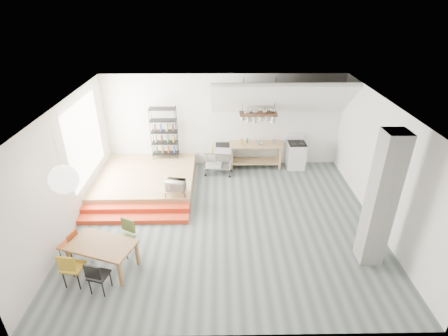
{
  "coord_description": "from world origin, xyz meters",
  "views": [
    {
      "loc": [
        -0.16,
        -7.74,
        5.69
      ],
      "look_at": [
        -0.03,
        0.8,
        1.21
      ],
      "focal_mm": 28.0,
      "sensor_mm": 36.0,
      "label": 1
    }
  ],
  "objects_px": {
    "dining_table": "(102,247)",
    "stove": "(296,155)",
    "mini_fridge": "(223,156)",
    "rolling_cart": "(218,159)"
  },
  "relations": [
    {
      "from": "mini_fridge",
      "to": "stove",
      "type": "bearing_deg",
      "value": -0.99
    },
    {
      "from": "stove",
      "to": "rolling_cart",
      "type": "height_order",
      "value": "stove"
    },
    {
      "from": "dining_table",
      "to": "rolling_cart",
      "type": "bearing_deg",
      "value": 79.27
    },
    {
      "from": "dining_table",
      "to": "rolling_cart",
      "type": "xyz_separation_m",
      "value": [
        2.56,
        4.43,
        -0.04
      ]
    },
    {
      "from": "stove",
      "to": "rolling_cart",
      "type": "xyz_separation_m",
      "value": [
        -2.7,
        -0.46,
        0.08
      ]
    },
    {
      "from": "stove",
      "to": "mini_fridge",
      "type": "height_order",
      "value": "stove"
    },
    {
      "from": "dining_table",
      "to": "mini_fridge",
      "type": "bearing_deg",
      "value": 80.32
    },
    {
      "from": "stove",
      "to": "dining_table",
      "type": "distance_m",
      "value": 7.18
    },
    {
      "from": "dining_table",
      "to": "stove",
      "type": "bearing_deg",
      "value": 62.16
    },
    {
      "from": "stove",
      "to": "mini_fridge",
      "type": "relative_size",
      "value": 1.39
    }
  ]
}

